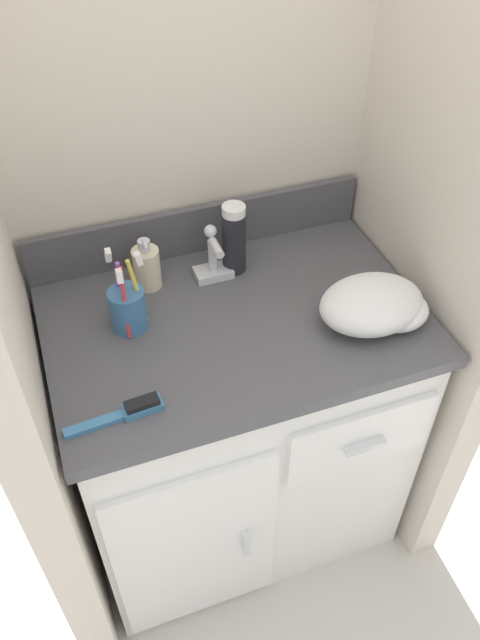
# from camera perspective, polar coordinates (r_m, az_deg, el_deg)

# --- Properties ---
(ground_plane) EXTENTS (6.00, 6.00, 0.00)m
(ground_plane) POSITION_cam_1_polar(r_m,az_deg,el_deg) (2.04, -0.28, -16.75)
(ground_plane) COLOR beige
(wall_back) EXTENTS (1.02, 0.08, 2.20)m
(wall_back) POSITION_cam_1_polar(r_m,az_deg,el_deg) (1.50, -4.90, 16.47)
(wall_back) COLOR beige
(wall_back) RESTS_ON ground_plane
(wall_right) EXTENTS (0.08, 0.64, 2.20)m
(wall_right) POSITION_cam_1_polar(r_m,az_deg,el_deg) (1.42, 18.23, 12.98)
(wall_right) COLOR beige
(wall_right) RESTS_ON ground_plane
(vanity) EXTENTS (0.84, 0.58, 0.82)m
(vanity) POSITION_cam_1_polar(r_m,az_deg,el_deg) (1.69, -0.33, -9.71)
(vanity) COLOR white
(vanity) RESTS_ON ground_plane
(backsplash) EXTENTS (0.84, 0.02, 0.12)m
(backsplash) POSITION_cam_1_polar(r_m,az_deg,el_deg) (1.56, -3.80, 8.30)
(backsplash) COLOR #4C4C51
(backsplash) RESTS_ON vanity
(sink_faucet) EXTENTS (0.09, 0.09, 0.14)m
(sink_faucet) POSITION_cam_1_polar(r_m,az_deg,el_deg) (1.48, -2.47, 5.48)
(sink_faucet) COLOR silver
(sink_faucet) RESTS_ON vanity
(toothbrush_cup) EXTENTS (0.08, 0.11, 0.19)m
(toothbrush_cup) POSITION_cam_1_polar(r_m,az_deg,el_deg) (1.36, -10.20, 1.17)
(toothbrush_cup) COLOR teal
(toothbrush_cup) RESTS_ON vanity
(soap_dispenser) EXTENTS (0.06, 0.07, 0.13)m
(soap_dispenser) POSITION_cam_1_polar(r_m,az_deg,el_deg) (1.47, -8.52, 4.83)
(soap_dispenser) COLOR beige
(soap_dispenser) RESTS_ON vanity
(shaving_cream_can) EXTENTS (0.06, 0.06, 0.18)m
(shaving_cream_can) POSITION_cam_1_polar(r_m,az_deg,el_deg) (1.48, -0.56, 7.41)
(shaving_cream_can) COLOR black
(shaving_cream_can) RESTS_ON vanity
(hairbrush) EXTENTS (0.19, 0.04, 0.03)m
(hairbrush) POSITION_cam_1_polar(r_m,az_deg,el_deg) (1.22, -10.20, -8.24)
(hairbrush) COLOR teal
(hairbrush) RESTS_ON vanity
(hand_towel) EXTENTS (0.24, 0.18, 0.10)m
(hand_towel) POSITION_cam_1_polar(r_m,az_deg,el_deg) (1.39, 12.44, 1.31)
(hand_towel) COLOR white
(hand_towel) RESTS_ON vanity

